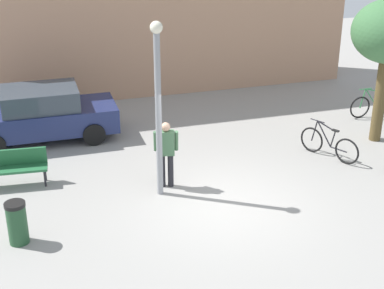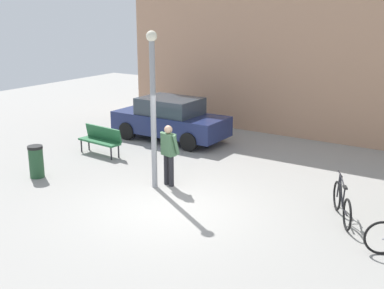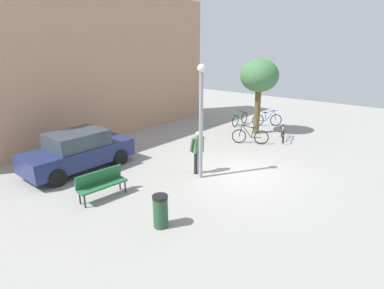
{
  "view_description": "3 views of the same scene",
  "coord_description": "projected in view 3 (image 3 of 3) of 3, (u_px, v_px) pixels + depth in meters",
  "views": [
    {
      "loc": [
        -4.01,
        -10.92,
        6.64
      ],
      "look_at": [
        -0.41,
        1.11,
        1.1
      ],
      "focal_mm": 54.03,
      "sensor_mm": 36.0,
      "label": 1
    },
    {
      "loc": [
        6.4,
        -8.93,
        4.71
      ],
      "look_at": [
        -0.17,
        1.12,
        1.31
      ],
      "focal_mm": 45.98,
      "sensor_mm": 36.0,
      "label": 2
    },
    {
      "loc": [
        -9.68,
        -5.67,
        4.75
      ],
      "look_at": [
        -0.56,
        1.92,
        0.91
      ],
      "focal_mm": 29.13,
      "sensor_mm": 36.0,
      "label": 3
    }
  ],
  "objects": [
    {
      "name": "plaza_tree",
      "position": [
        259.0,
        77.0,
        16.47
      ],
      "size": [
        2.03,
        2.03,
        4.03
      ],
      "color": "brown",
      "rests_on": "ground_plane"
    },
    {
      "name": "person_by_lamppost",
      "position": [
        198.0,
        149.0,
        11.73
      ],
      "size": [
        0.63,
        0.38,
        1.67
      ],
      "color": "#232328",
      "rests_on": "ground_plane"
    },
    {
      "name": "parked_car_navy",
      "position": [
        78.0,
        151.0,
        12.15
      ],
      "size": [
        4.21,
        1.83,
        1.55
      ],
      "color": "navy",
      "rests_on": "ground_plane"
    },
    {
      "name": "ground_plane",
      "position": [
        240.0,
        173.0,
        12.0
      ],
      "size": [
        36.0,
        36.0,
        0.0
      ],
      "primitive_type": "plane",
      "color": "gray"
    },
    {
      "name": "park_bench",
      "position": [
        101.0,
        182.0,
        9.96
      ],
      "size": [
        1.64,
        0.61,
        0.92
      ],
      "color": "#236038",
      "rests_on": "ground_plane"
    },
    {
      "name": "lamppost",
      "position": [
        201.0,
        115.0,
        10.93
      ],
      "size": [
        0.28,
        0.28,
        4.12
      ],
      "color": "gray",
      "rests_on": "ground_plane"
    },
    {
      "name": "bicycle_silver",
      "position": [
        283.0,
        133.0,
        16.1
      ],
      "size": [
        1.63,
        0.87,
        0.97
      ],
      "color": "black",
      "rests_on": "ground_plane"
    },
    {
      "name": "bicycle_black",
      "position": [
        250.0,
        136.0,
        15.48
      ],
      "size": [
        0.9,
        1.62,
        0.97
      ],
      "color": "black",
      "rests_on": "ground_plane"
    },
    {
      "name": "bicycle_green",
      "position": [
        240.0,
        119.0,
        19.09
      ],
      "size": [
        1.81,
        0.1,
        0.97
      ],
      "color": "black",
      "rests_on": "ground_plane"
    },
    {
      "name": "trash_bin",
      "position": [
        161.0,
        211.0,
        8.38
      ],
      "size": [
        0.43,
        0.43,
        0.93
      ],
      "color": "#234C2D",
      "rests_on": "ground_plane"
    },
    {
      "name": "building_facade",
      "position": [
        97.0,
        66.0,
        16.28
      ],
      "size": [
        14.87,
        2.0,
        7.35
      ],
      "primitive_type": "cube",
      "color": "tan",
      "rests_on": "ground_plane"
    },
    {
      "name": "bicycle_blue",
      "position": [
        267.0,
        120.0,
        18.88
      ],
      "size": [
        1.24,
        1.38,
        0.97
      ],
      "color": "black",
      "rests_on": "ground_plane"
    }
  ]
}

